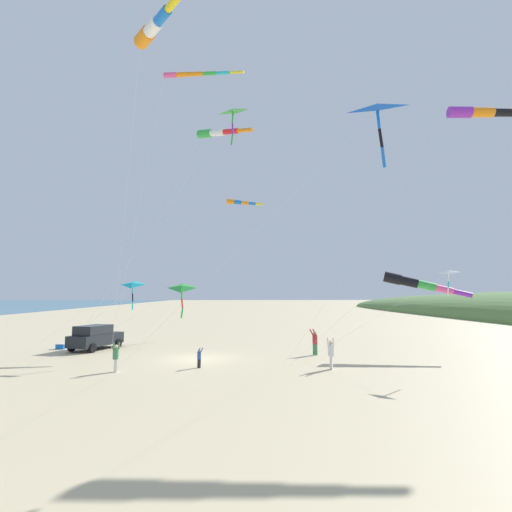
{
  "coord_description": "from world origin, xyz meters",
  "views": [
    {
      "loc": [
        -1.83,
        25.3,
        4.14
      ],
      "look_at": [
        -3.83,
        -0.66,
        6.87
      ],
      "focal_mm": 26.29,
      "sensor_mm": 36.0,
      "label": 1
    }
  ],
  "objects_px": {
    "cooler_box": "(61,346)",
    "kite_delta_small_distant": "(447,273)",
    "kite_windsock_long_streamer_left": "(489,113)",
    "kite_windsock_rainbow_low_near": "(192,74)",
    "parked_car": "(95,337)",
    "kite_windsock_striped_overhead": "(414,283)",
    "kite_delta_white_trailing": "(182,288)",
    "kite_delta_orange_high_right": "(132,285)",
    "kite_windsock_checkered_midright": "(217,133)",
    "kite_delta_teal_far_right": "(233,112)",
    "kite_windsock_blue_topmost": "(239,203)",
    "person_child_green_jacket": "(199,357)",
    "kite_windsock_yellow_midlevel": "(152,28)",
    "person_adult_flyer": "(315,341)",
    "person_child_grey_jacket": "(331,352)",
    "person_bystander_far": "(116,356)",
    "kite_delta_purple_drifting": "(377,109)"
  },
  "relations": [
    {
      "from": "cooler_box",
      "to": "kite_delta_small_distant",
      "type": "relative_size",
      "value": 0.08
    },
    {
      "from": "kite_windsock_long_streamer_left",
      "to": "kite_windsock_rainbow_low_near",
      "type": "height_order",
      "value": "kite_windsock_rainbow_low_near"
    },
    {
      "from": "parked_car",
      "to": "kite_windsock_striped_overhead",
      "type": "distance_m",
      "value": 24.19
    },
    {
      "from": "kite_delta_white_trailing",
      "to": "kite_delta_orange_high_right",
      "type": "xyz_separation_m",
      "value": [
        1.82,
        10.94,
        -0.0
      ]
    },
    {
      "from": "kite_windsock_checkered_midright",
      "to": "kite_windsock_long_streamer_left",
      "type": "height_order",
      "value": "kite_windsock_checkered_midright"
    },
    {
      "from": "kite_delta_teal_far_right",
      "to": "kite_delta_small_distant",
      "type": "bearing_deg",
      "value": 146.12
    },
    {
      "from": "cooler_box",
      "to": "kite_windsock_blue_topmost",
      "type": "distance_m",
      "value": 18.63
    },
    {
      "from": "kite_windsock_checkered_midright",
      "to": "kite_windsock_striped_overhead",
      "type": "xyz_separation_m",
      "value": [
        -14.51,
        6.95,
        -13.89
      ]
    },
    {
      "from": "kite_delta_white_trailing",
      "to": "kite_windsock_rainbow_low_near",
      "type": "height_order",
      "value": "kite_windsock_rainbow_low_near"
    },
    {
      "from": "kite_delta_teal_far_right",
      "to": "kite_windsock_striped_overhead",
      "type": "bearing_deg",
      "value": 173.04
    },
    {
      "from": "kite_delta_small_distant",
      "to": "kite_windsock_blue_topmost",
      "type": "distance_m",
      "value": 18.69
    },
    {
      "from": "kite_delta_white_trailing",
      "to": "kite_delta_orange_high_right",
      "type": "bearing_deg",
      "value": 80.56
    },
    {
      "from": "person_child_green_jacket",
      "to": "kite_windsock_yellow_midlevel",
      "type": "distance_m",
      "value": 17.78
    },
    {
      "from": "person_adult_flyer",
      "to": "kite_delta_small_distant",
      "type": "height_order",
      "value": "kite_delta_small_distant"
    },
    {
      "from": "person_child_green_jacket",
      "to": "kite_windsock_striped_overhead",
      "type": "relative_size",
      "value": 0.09
    },
    {
      "from": "kite_delta_orange_high_right",
      "to": "person_child_grey_jacket",
      "type": "bearing_deg",
      "value": 164.28
    },
    {
      "from": "kite_windsock_yellow_midlevel",
      "to": "kite_delta_orange_high_right",
      "type": "height_order",
      "value": "kite_windsock_yellow_midlevel"
    },
    {
      "from": "kite_windsock_striped_overhead",
      "to": "cooler_box",
      "type": "bearing_deg",
      "value": -9.76
    },
    {
      "from": "kite_delta_teal_far_right",
      "to": "kite_windsock_checkered_midright",
      "type": "bearing_deg",
      "value": -75.52
    },
    {
      "from": "person_child_green_jacket",
      "to": "kite_delta_small_distant",
      "type": "distance_m",
      "value": 14.67
    },
    {
      "from": "person_adult_flyer",
      "to": "kite_windsock_blue_topmost",
      "type": "xyz_separation_m",
      "value": [
        5.11,
        -6.81,
        11.47
      ]
    },
    {
      "from": "kite_windsock_striped_overhead",
      "to": "kite_windsock_long_streamer_left",
      "type": "height_order",
      "value": "kite_windsock_long_streamer_left"
    },
    {
      "from": "kite_delta_orange_high_right",
      "to": "kite_delta_small_distant",
      "type": "relative_size",
      "value": 0.97
    },
    {
      "from": "person_adult_flyer",
      "to": "kite_windsock_blue_topmost",
      "type": "height_order",
      "value": "kite_windsock_blue_topmost"
    },
    {
      "from": "kite_windsock_yellow_midlevel",
      "to": "kite_windsock_striped_overhead",
      "type": "bearing_deg",
      "value": -156.0
    },
    {
      "from": "kite_delta_teal_far_right",
      "to": "kite_windsock_rainbow_low_near",
      "type": "bearing_deg",
      "value": 22.48
    },
    {
      "from": "parked_car",
      "to": "kite_windsock_yellow_midlevel",
      "type": "distance_m",
      "value": 21.46
    },
    {
      "from": "person_adult_flyer",
      "to": "kite_windsock_yellow_midlevel",
      "type": "xyz_separation_m",
      "value": [
        10.09,
        7.91,
        16.86
      ]
    },
    {
      "from": "kite_windsock_checkered_midright",
      "to": "kite_windsock_striped_overhead",
      "type": "height_order",
      "value": "kite_windsock_checkered_midright"
    },
    {
      "from": "kite_windsock_checkered_midright",
      "to": "kite_windsock_long_streamer_left",
      "type": "bearing_deg",
      "value": 145.24
    },
    {
      "from": "person_adult_flyer",
      "to": "kite_windsock_rainbow_low_near",
      "type": "bearing_deg",
      "value": -1.22
    },
    {
      "from": "person_child_grey_jacket",
      "to": "person_bystander_far",
      "type": "height_order",
      "value": "person_child_grey_jacket"
    },
    {
      "from": "person_child_grey_jacket",
      "to": "kite_windsock_striped_overhead",
      "type": "height_order",
      "value": "kite_windsock_striped_overhead"
    },
    {
      "from": "kite_delta_purple_drifting",
      "to": "cooler_box",
      "type": "bearing_deg",
      "value": -36.35
    },
    {
      "from": "person_child_green_jacket",
      "to": "person_child_grey_jacket",
      "type": "distance_m",
      "value": 7.51
    },
    {
      "from": "person_child_grey_jacket",
      "to": "kite_delta_white_trailing",
      "type": "xyz_separation_m",
      "value": [
        10.08,
        -14.29,
        3.83
      ]
    },
    {
      "from": "person_child_grey_jacket",
      "to": "kite_windsock_checkered_midright",
      "type": "relative_size",
      "value": 0.09
    },
    {
      "from": "person_bystander_far",
      "to": "kite_windsock_blue_topmost",
      "type": "bearing_deg",
      "value": -121.1
    },
    {
      "from": "kite_delta_small_distant",
      "to": "kite_delta_purple_drifting",
      "type": "distance_m",
      "value": 9.77
    },
    {
      "from": "kite_windsock_checkered_midright",
      "to": "kite_windsock_blue_topmost",
      "type": "bearing_deg",
      "value": -179.36
    },
    {
      "from": "person_child_green_jacket",
      "to": "kite_windsock_rainbow_low_near",
      "type": "height_order",
      "value": "kite_windsock_rainbow_low_near"
    },
    {
      "from": "kite_windsock_yellow_midlevel",
      "to": "kite_delta_small_distant",
      "type": "height_order",
      "value": "kite_windsock_yellow_midlevel"
    },
    {
      "from": "kite_windsock_checkered_midright",
      "to": "kite_delta_small_distant",
      "type": "relative_size",
      "value": 2.53
    },
    {
      "from": "cooler_box",
      "to": "person_bystander_far",
      "type": "xyz_separation_m",
      "value": [
        -6.8,
        9.24,
        0.66
      ]
    },
    {
      "from": "kite_windsock_checkered_midright",
      "to": "kite_delta_purple_drifting",
      "type": "height_order",
      "value": "kite_windsock_checkered_midright"
    },
    {
      "from": "cooler_box",
      "to": "kite_windsock_blue_topmost",
      "type": "bearing_deg",
      "value": -169.96
    },
    {
      "from": "kite_windsock_long_streamer_left",
      "to": "kite_delta_orange_high_right",
      "type": "bearing_deg",
      "value": -8.81
    },
    {
      "from": "person_bystander_far",
      "to": "kite_windsock_checkered_midright",
      "type": "distance_m",
      "value": 22.04
    },
    {
      "from": "kite_windsock_yellow_midlevel",
      "to": "kite_delta_purple_drifting",
      "type": "relative_size",
      "value": 1.29
    },
    {
      "from": "kite_windsock_checkered_midright",
      "to": "kite_delta_teal_far_right",
      "type": "xyz_separation_m",
      "value": [
        -1.38,
        5.34,
        -0.66
      ]
    }
  ]
}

